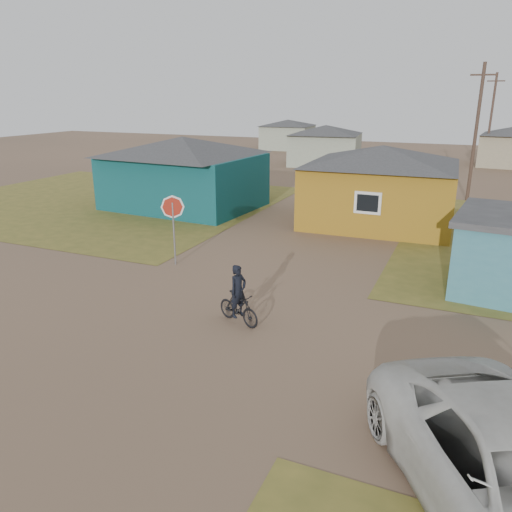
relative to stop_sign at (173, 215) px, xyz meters
The scene contains 10 objects.
ground 6.01m from the stop_sign, 52.20° to the right, with size 120.00×120.00×0.00m, color brown.
grass_nw 13.67m from the stop_sign, 141.02° to the left, with size 20.00×18.00×0.00m, color olive.
house_teal 10.31m from the stop_sign, 119.11° to the left, with size 8.93×7.08×4.00m.
house_yellow 11.23m from the stop_sign, 57.82° to the left, with size 7.72×6.76×3.90m.
house_pale_west 29.62m from the stop_sign, 94.87° to the left, with size 7.04×6.15×3.60m.
house_pale_north 42.82m from the stop_sign, 104.22° to the left, with size 6.28×5.81×3.40m.
utility_pole_near 20.27m from the stop_sign, 60.31° to the left, with size 1.40×0.20×8.00m.
utility_pole_far 35.33m from the stop_sign, 71.85° to the left, with size 1.40×0.20×8.00m.
stop_sign is the anchor object (origin of this frame).
cyclist 5.95m from the stop_sign, 39.88° to the right, with size 1.60×0.97×1.75m.
Camera 1 is at (6.60, -10.97, 6.26)m, focal length 35.00 mm.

